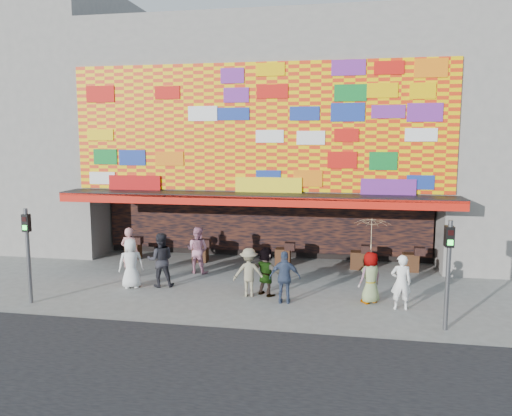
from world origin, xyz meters
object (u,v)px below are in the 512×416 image
object	(u,v)px
ped_d	(249,272)
signal_right	(449,263)
ped_g	(370,278)
ped_c	(160,260)
ped_i	(197,250)
ped_b	(130,252)
signal_left	(28,245)
ped_e	(285,277)
ped_f	(266,271)
parasol	(372,234)
ped_a	(131,263)
ped_h	(401,282)

from	to	relation	value
ped_d	signal_right	bearing A→B (deg)	150.87
ped_g	ped_d	bearing A→B (deg)	-37.18
ped_c	ped_i	size ratio (longest dim) A/B	1.06
ped_b	ped_d	xyz separation A→B (m)	(4.90, -1.64, -0.12)
signal_right	ped_b	size ratio (longest dim) A/B	1.63
signal_right	ped_i	world-z (taller)	signal_right
signal_left	ped_d	xyz separation A→B (m)	(6.61, 1.91, -1.06)
signal_right	ped_g	bearing A→B (deg)	134.65
signal_left	signal_right	size ratio (longest dim) A/B	1.00
ped_e	ped_f	distance (m)	0.99
parasol	ped_a	bearing A→B (deg)	178.87
signal_left	ped_e	world-z (taller)	signal_left
signal_left	ped_a	distance (m)	3.36
ped_d	ped_i	xyz separation A→B (m)	(-2.50, 2.47, 0.10)
ped_f	ped_i	world-z (taller)	ped_i
ped_a	ped_e	distance (m)	5.47
ped_h	parasol	world-z (taller)	parasol
ped_g	ped_f	bearing A→B (deg)	-40.47
signal_right	ped_e	bearing A→B (deg)	162.69
ped_b	ped_e	distance (m)	6.50
ped_f	ped_g	xyz separation A→B (m)	(3.34, -0.17, 0.01)
ped_e	ped_h	world-z (taller)	ped_h
ped_d	ped_e	distance (m)	1.34
ped_a	ped_i	distance (m)	2.84
ped_a	ped_d	size ratio (longest dim) A/B	1.08
ped_d	ped_e	world-z (taller)	ped_e
signal_right	ped_e	size ratio (longest dim) A/B	1.81
ped_b	ped_g	bearing A→B (deg)	171.10
ped_d	ped_h	bearing A→B (deg)	163.91
ped_e	ped_f	bearing A→B (deg)	-48.45
signal_left	signal_right	bearing A→B (deg)	0.00
signal_right	ped_i	xyz separation A→B (m)	(-8.29, 4.39, -0.97)
ped_a	ped_b	size ratio (longest dim) A/B	0.94
ped_h	ped_i	world-z (taller)	ped_i
parasol	ped_b	bearing A→B (deg)	169.54
ped_d	ped_h	size ratio (longest dim) A/B	0.95
ped_a	ped_d	distance (m)	4.19
ped_b	parasol	xyz separation A→B (m)	(8.77, -1.62, 1.28)
ped_a	ped_g	size ratio (longest dim) A/B	1.07
ped_i	parasol	xyz separation A→B (m)	(6.38, -2.45, 1.31)
ped_g	ped_h	world-z (taller)	ped_h
ped_a	parasol	world-z (taller)	parasol
ped_f	ped_a	bearing A→B (deg)	34.32
ped_f	ped_g	size ratio (longest dim) A/B	0.98
ped_d	ped_h	xyz separation A→B (m)	(4.75, -0.44, 0.04)
ped_b	ped_c	size ratio (longest dim) A/B	0.97
ped_c	ped_g	size ratio (longest dim) A/B	1.16
ped_b	ped_i	xyz separation A→B (m)	(2.40, 0.83, -0.03)
ped_e	ped_c	bearing A→B (deg)	-16.78
signal_left	ped_c	distance (m)	4.26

